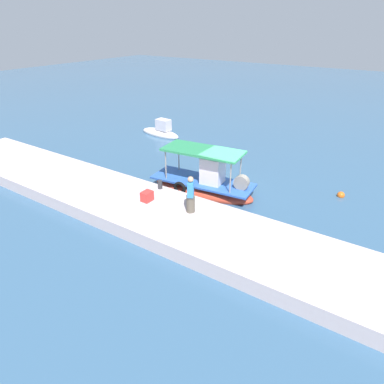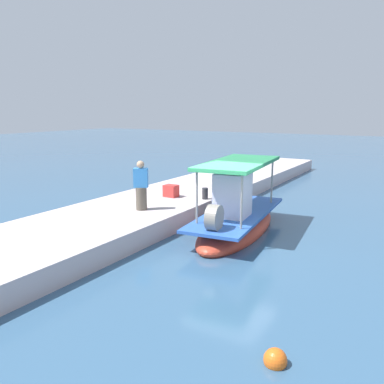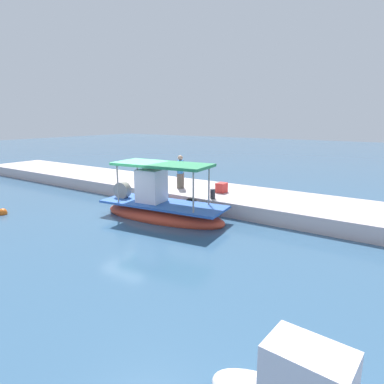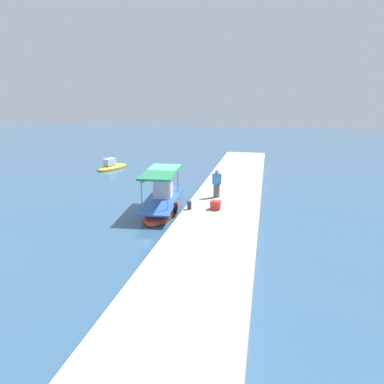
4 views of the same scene
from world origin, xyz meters
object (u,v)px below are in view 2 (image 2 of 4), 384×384
Objects in this scene: cargo_crate at (171,191)px; marker_buoy at (275,360)px; mooring_bollard at (205,194)px; fisherman_near_bollard at (141,188)px; main_fishing_boat at (236,219)px.

cargo_crate reaches higher than marker_buoy.
mooring_bollard is 1.47m from cargo_crate.
fisherman_near_bollard reaches higher than mooring_bollard.
mooring_bollard reaches higher than marker_buoy.
mooring_bollard is 9.87m from marker_buoy.
main_fishing_boat reaches higher than mooring_bollard.
main_fishing_boat is at bearing 111.51° from fisherman_near_bollard.
fisherman_near_bollard is 3.24× the size of cargo_crate.
cargo_crate is (0.33, -1.43, 0.02)m from mooring_bollard.
main_fishing_boat is 3.70m from cargo_crate.
marker_buoy is (7.96, 5.78, -0.83)m from mooring_bollard.
main_fishing_boat is at bearing 72.21° from cargo_crate.
fisherman_near_bollard is at bearing -22.61° from mooring_bollard.
cargo_crate is at bearing -172.62° from fisherman_near_bollard.
main_fishing_boat is 7.51m from marker_buoy.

